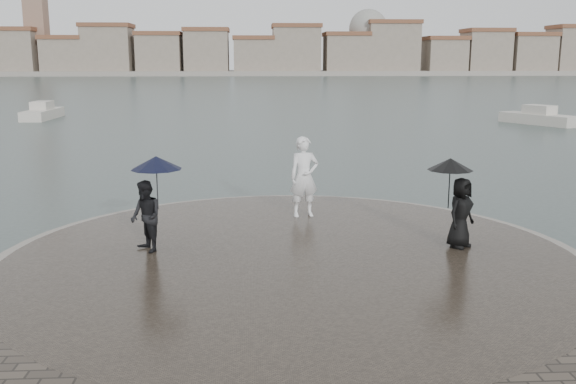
{
  "coord_description": "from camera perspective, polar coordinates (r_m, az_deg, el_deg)",
  "views": [
    {
      "loc": [
        -0.81,
        -9.33,
        4.41
      ],
      "look_at": [
        0.0,
        4.8,
        1.45
      ],
      "focal_mm": 40.0,
      "sensor_mm": 36.0,
      "label": 1
    }
  ],
  "objects": [
    {
      "name": "boats",
      "position": [
        45.8,
        -0.71,
        6.76
      ],
      "size": [
        37.78,
        11.51,
        1.5
      ],
      "color": "beige",
      "rests_on": "ground"
    },
    {
      "name": "statue",
      "position": [
        16.58,
        1.44,
        1.36
      ],
      "size": [
        0.84,
        0.63,
        2.08
      ],
      "primitive_type": "imported",
      "rotation": [
        0.0,
        0.0,
        0.19
      ],
      "color": "white",
      "rests_on": "quay_tip"
    },
    {
      "name": "visitor_left",
      "position": [
        13.82,
        -12.23,
        -0.6
      ],
      "size": [
        1.24,
        1.11,
        2.04
      ],
      "color": "black",
      "rests_on": "quay_tip"
    },
    {
      "name": "far_skyline",
      "position": [
        170.13,
        -5.24,
        12.17
      ],
      "size": [
        260.0,
        20.0,
        37.0
      ],
      "color": "gray",
      "rests_on": "ground"
    },
    {
      "name": "kerb_ring",
      "position": [
        13.53,
        0.32,
        -6.48
      ],
      "size": [
        12.5,
        12.5,
        0.32
      ],
      "primitive_type": "cylinder",
      "color": "gray",
      "rests_on": "ground"
    },
    {
      "name": "ground",
      "position": [
        10.35,
        1.56,
        -13.41
      ],
      "size": [
        400.0,
        400.0,
        0.0
      ],
      "primitive_type": "plane",
      "color": "#2B3835",
      "rests_on": "ground"
    },
    {
      "name": "quay_tip",
      "position": [
        13.53,
        0.32,
        -6.4
      ],
      "size": [
        11.9,
        11.9,
        0.36
      ],
      "primitive_type": "cylinder",
      "color": "#2D261E",
      "rests_on": "ground"
    },
    {
      "name": "visitor_right",
      "position": [
        14.31,
        14.83,
        -0.5
      ],
      "size": [
        1.19,
        1.02,
        1.95
      ],
      "color": "black",
      "rests_on": "quay_tip"
    }
  ]
}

